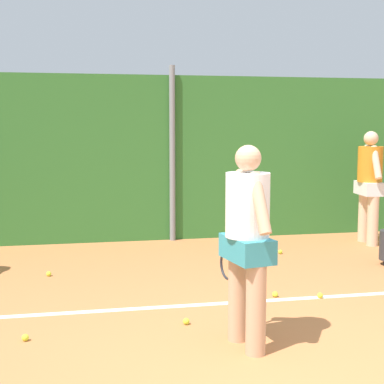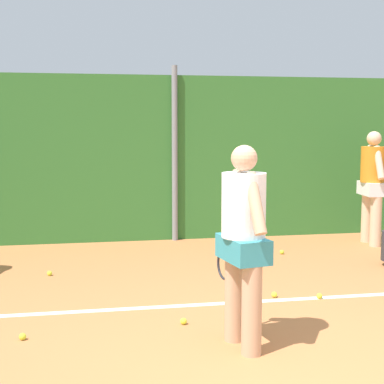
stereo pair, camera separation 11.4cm
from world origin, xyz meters
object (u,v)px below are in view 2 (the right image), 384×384
object	(u,v)px
player_backcourt_far	(373,181)
tennis_ball_1	(184,321)
player_foreground_near	(243,236)
tennis_ball_0	(274,295)
tennis_ball_5	(282,252)
tennis_ball_2	(50,273)
tennis_ball_3	(23,337)
tennis_ball_10	(319,296)

from	to	relation	value
player_backcourt_far	tennis_ball_1	xyz separation A→B (m)	(-3.75, -3.31, -1.03)
player_foreground_near	tennis_ball_1	world-z (taller)	player_foreground_near
tennis_ball_0	tennis_ball_1	world-z (taller)	same
tennis_ball_5	tennis_ball_2	bearing A→B (deg)	-169.25
tennis_ball_3	tennis_ball_10	xyz separation A→B (m)	(3.24, 0.70, 0.00)
tennis_ball_2	tennis_ball_0	bearing A→B (deg)	-29.05
player_backcourt_far	tennis_ball_0	size ratio (longest dim) A/B	28.68
tennis_ball_0	tennis_ball_1	bearing A→B (deg)	-149.26
player_foreground_near	tennis_ball_1	size ratio (longest dim) A/B	27.72
tennis_ball_3	tennis_ball_5	size ratio (longest dim) A/B	1.00
player_foreground_near	tennis_ball_3	size ratio (longest dim) A/B	27.72
player_foreground_near	tennis_ball_1	xyz separation A→B (m)	(-0.42, 0.67, -0.99)
player_backcourt_far	tennis_ball_10	size ratio (longest dim) A/B	28.68
player_foreground_near	tennis_ball_0	world-z (taller)	player_foreground_near
tennis_ball_1	tennis_ball_3	world-z (taller)	same
player_backcourt_far	tennis_ball_2	bearing A→B (deg)	107.05
player_backcourt_far	tennis_ball_0	xyz separation A→B (m)	(-2.56, -2.60, -1.03)
player_backcourt_far	tennis_ball_5	distance (m)	2.07
tennis_ball_10	tennis_ball_1	bearing A→B (deg)	-161.66
tennis_ball_5	player_backcourt_far	bearing A→B (deg)	15.33
player_backcourt_far	tennis_ball_10	distance (m)	3.59
player_backcourt_far	tennis_ball_0	bearing A→B (deg)	140.19
tennis_ball_5	player_foreground_near	bearing A→B (deg)	-114.55
tennis_ball_0	tennis_ball_3	size ratio (longest dim) A/B	1.00
tennis_ball_5	tennis_ball_10	xyz separation A→B (m)	(-0.34, -2.28, 0.00)
player_foreground_near	tennis_ball_2	world-z (taller)	player_foreground_near
player_backcourt_far	tennis_ball_3	xyz separation A→B (m)	(-5.31, -3.45, -1.03)
player_backcourt_far	tennis_ball_1	bearing A→B (deg)	136.16
tennis_ball_3	tennis_ball_10	world-z (taller)	same
player_foreground_near	tennis_ball_3	distance (m)	2.28
tennis_ball_5	tennis_ball_10	world-z (taller)	same
player_backcourt_far	tennis_ball_10	bearing A→B (deg)	147.85
player_backcourt_far	tennis_ball_5	world-z (taller)	player_backcourt_far
tennis_ball_0	tennis_ball_10	distance (m)	0.52
tennis_ball_0	tennis_ball_2	bearing A→B (deg)	150.95
tennis_ball_2	tennis_ball_3	bearing A→B (deg)	-92.62
player_backcourt_far	tennis_ball_1	distance (m)	5.11
tennis_ball_2	tennis_ball_5	world-z (taller)	same
tennis_ball_5	tennis_ball_0	bearing A→B (deg)	-111.44
tennis_ball_2	tennis_ball_5	distance (m)	3.54
tennis_ball_1	tennis_ball_2	distance (m)	2.61
tennis_ball_3	player_backcourt_far	bearing A→B (deg)	33.04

